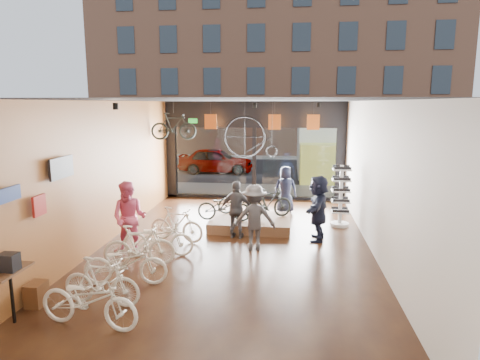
% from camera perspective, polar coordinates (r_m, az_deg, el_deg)
% --- Properties ---
extents(ground_plane, '(7.00, 12.00, 0.04)m').
position_cam_1_polar(ground_plane, '(11.32, -0.69, -9.16)').
color(ground_plane, black).
rests_on(ground_plane, ground).
extents(ceiling, '(7.00, 12.00, 0.04)m').
position_cam_1_polar(ceiling, '(10.67, -0.74, 10.67)').
color(ceiling, black).
rests_on(ceiling, ground).
extents(wall_left, '(0.04, 12.00, 3.80)m').
position_cam_1_polar(wall_left, '(11.81, -17.91, 0.77)').
color(wall_left, '#AF6A30').
rests_on(wall_left, ground).
extents(wall_right, '(0.04, 12.00, 3.80)m').
position_cam_1_polar(wall_right, '(10.96, 17.87, 0.07)').
color(wall_right, beige).
rests_on(wall_right, ground).
extents(wall_back, '(7.00, 0.04, 3.80)m').
position_cam_1_polar(wall_back, '(5.11, -9.57, -11.03)').
color(wall_back, beige).
rests_on(wall_back, ground).
extents(storefront, '(7.00, 0.26, 3.80)m').
position_cam_1_polar(storefront, '(16.74, 1.93, 3.93)').
color(storefront, black).
rests_on(storefront, ground).
extents(exit_sign, '(0.35, 0.06, 0.18)m').
position_cam_1_polar(exit_sign, '(16.91, -6.29, 7.85)').
color(exit_sign, '#198C26').
rests_on(exit_sign, storefront).
extents(street_road, '(30.00, 18.00, 0.02)m').
position_cam_1_polar(street_road, '(25.89, 3.56, 1.90)').
color(street_road, black).
rests_on(street_road, ground).
extents(sidewalk_near, '(30.00, 2.40, 0.12)m').
position_cam_1_polar(sidewalk_near, '(18.21, 2.21, -1.42)').
color(sidewalk_near, slate).
rests_on(sidewalk_near, ground).
extents(sidewalk_far, '(30.00, 2.00, 0.12)m').
position_cam_1_polar(sidewalk_far, '(29.84, 3.98, 3.14)').
color(sidewalk_far, slate).
rests_on(sidewalk_far, ground).
extents(opposite_building, '(26.00, 5.00, 14.00)m').
position_cam_1_polar(opposite_building, '(32.28, 4.36, 16.02)').
color(opposite_building, brown).
rests_on(opposite_building, ground).
extents(street_car, '(3.98, 1.60, 1.36)m').
position_cam_1_polar(street_car, '(23.13, -3.25, 2.63)').
color(street_car, gray).
rests_on(street_car, street_road).
extents(box_truck, '(2.33, 7.00, 2.76)m').
position_cam_1_polar(box_truck, '(21.77, 10.85, 3.84)').
color(box_truck, silver).
rests_on(box_truck, street_road).
extents(floor_bike_0, '(1.90, 0.90, 0.96)m').
position_cam_1_polar(floor_bike_0, '(7.87, -19.51, -14.85)').
color(floor_bike_0, white).
rests_on(floor_bike_0, ground_plane).
extents(floor_bike_1, '(1.57, 0.58, 0.93)m').
position_cam_1_polar(floor_bike_1, '(8.58, -17.99, -12.76)').
color(floor_bike_1, white).
rests_on(floor_bike_1, ground_plane).
extents(floor_bike_2, '(1.81, 0.81, 0.92)m').
position_cam_1_polar(floor_bike_2, '(9.36, -15.02, -10.66)').
color(floor_bike_2, white).
rests_on(floor_bike_2, ground_plane).
extents(floor_bike_3, '(1.70, 0.79, 0.98)m').
position_cam_1_polar(floor_bike_3, '(10.26, -13.28, -8.51)').
color(floor_bike_3, white).
rests_on(floor_bike_3, ground_plane).
extents(floor_bike_4, '(1.77, 0.72, 0.91)m').
position_cam_1_polar(floor_bike_4, '(10.83, -10.81, -7.59)').
color(floor_bike_4, white).
rests_on(floor_bike_4, ground_plane).
extents(floor_bike_5, '(1.64, 0.79, 0.95)m').
position_cam_1_polar(floor_bike_5, '(11.84, -8.49, -5.88)').
color(floor_bike_5, white).
rests_on(floor_bike_5, ground_plane).
extents(display_platform, '(2.40, 1.80, 0.30)m').
position_cam_1_polar(display_platform, '(13.06, 1.41, -5.72)').
color(display_platform, brown).
rests_on(display_platform, ground_plane).
extents(display_bike_left, '(1.62, 0.60, 0.84)m').
position_cam_1_polar(display_bike_left, '(12.65, -2.11, -3.57)').
color(display_bike_left, black).
rests_on(display_bike_left, display_platform).
extents(display_bike_mid, '(1.56, 1.14, 0.93)m').
position_cam_1_polar(display_bike_mid, '(12.92, 3.84, -3.09)').
color(display_bike_mid, black).
rests_on(display_bike_mid, display_platform).
extents(display_bike_right, '(1.63, 1.08, 0.81)m').
position_cam_1_polar(display_bike_right, '(13.56, 0.23, -2.69)').
color(display_bike_right, black).
rests_on(display_bike_right, display_platform).
extents(customer_1, '(0.90, 0.70, 1.84)m').
position_cam_1_polar(customer_1, '(11.03, -14.53, -4.91)').
color(customer_1, '#CC4C72').
rests_on(customer_1, ground_plane).
extents(customer_2, '(0.99, 0.50, 1.62)m').
position_cam_1_polar(customer_2, '(11.91, -0.41, -3.99)').
color(customer_2, '#3F3F44').
rests_on(customer_2, ground_plane).
extents(customer_3, '(1.18, 0.79, 1.70)m').
position_cam_1_polar(customer_3, '(10.96, 1.90, -5.05)').
color(customer_3, '#3F3F44').
rests_on(customer_3, ground_plane).
extents(customer_4, '(0.84, 0.60, 1.61)m').
position_cam_1_polar(customer_4, '(14.77, 6.07, -1.27)').
color(customer_4, '#161C33').
rests_on(customer_4, ground_plane).
extents(customer_5, '(0.76, 1.74, 1.81)m').
position_cam_1_polar(customer_5, '(11.91, 10.38, -3.70)').
color(customer_5, '#161C33').
rests_on(customer_5, ground_plane).
extents(sunglasses_rack, '(0.67, 0.61, 1.89)m').
position_cam_1_polar(sunglasses_rack, '(13.39, 13.29, -2.08)').
color(sunglasses_rack, white).
rests_on(sunglasses_rack, ground_plane).
extents(wall_merch, '(0.40, 2.40, 2.60)m').
position_cam_1_polar(wall_merch, '(8.87, -26.26, -6.81)').
color(wall_merch, navy).
rests_on(wall_merch, wall_left).
extents(penny_farthing, '(1.83, 0.06, 1.46)m').
position_cam_1_polar(penny_farthing, '(15.26, 1.78, 5.58)').
color(penny_farthing, black).
rests_on(penny_farthing, ceiling).
extents(hung_bike, '(1.64, 0.79, 0.95)m').
position_cam_1_polar(hung_bike, '(15.36, -8.83, 7.08)').
color(hung_bike, black).
rests_on(hung_bike, ceiling).
extents(jersey_left, '(0.45, 0.03, 0.55)m').
position_cam_1_polar(jersey_left, '(16.07, -3.94, 7.76)').
color(jersey_left, '#CC5919').
rests_on(jersey_left, ceiling).
extents(jersey_mid, '(0.45, 0.03, 0.55)m').
position_cam_1_polar(jersey_mid, '(15.81, 4.63, 7.71)').
color(jersey_mid, '#CC5919').
rests_on(jersey_mid, ceiling).
extents(jersey_right, '(0.45, 0.03, 0.55)m').
position_cam_1_polar(jersey_right, '(15.82, 9.75, 7.60)').
color(jersey_right, '#CC5919').
rests_on(jersey_right, ceiling).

